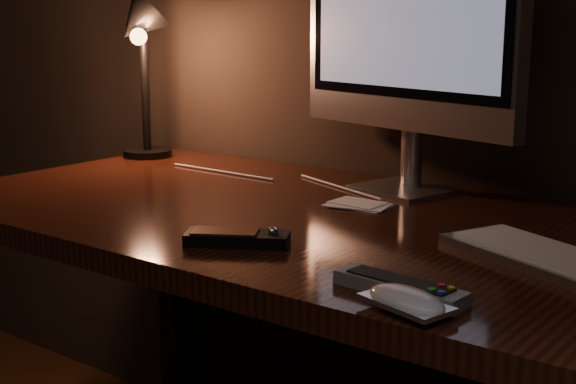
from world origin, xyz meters
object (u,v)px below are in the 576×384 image
Objects in this scene: tv_remote at (400,287)px; desk_lamp at (140,46)px; monitor at (407,21)px; desk at (364,279)px; mouse at (406,304)px; media_remote at (237,237)px.

desk_lamp is at bearing 159.16° from tv_remote.
monitor is 0.70m from tv_remote.
desk is at bearing 2.59° from desk_lamp.
desk is at bearing 132.68° from tv_remote.
monitor is at bearing 134.61° from mouse.
desk is 0.83m from desk_lamp.
monitor reaches higher than media_remote.
desk is at bearing -66.39° from monitor.
media_remote reaches higher than mouse.
media_remote is 0.91× the size of tv_remote.
desk is 14.59× the size of mouse.
mouse is (0.34, -0.59, -0.32)m from monitor.
monitor is at bearing 99.14° from desk.
tv_remote is (0.30, -0.54, -0.32)m from monitor.
media_remote is at bearing 176.15° from tv_remote.
tv_remote is (0.27, -0.35, 0.14)m from desk.
monitor is 0.75m from mouse.
desk is at bearing 52.19° from media_remote.
tv_remote reaches higher than mouse.
tv_remote is (0.31, -0.05, -0.00)m from media_remote.
tv_remote is at bearing -39.55° from media_remote.
mouse is at bearing -14.74° from desk_lamp.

